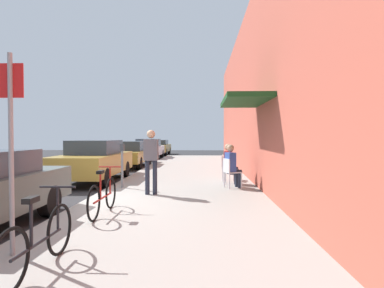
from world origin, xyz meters
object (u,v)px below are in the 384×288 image
(street_sign, at_px, (11,137))
(pedestrian_standing, at_px, (151,157))
(parked_car_3, at_px, (148,149))
(cafe_chair_2, at_px, (226,166))
(parked_car_1, at_px, (94,160))
(cafe_chair_0, at_px, (230,171))
(seated_patron_1, at_px, (230,162))
(bicycle_0, at_px, (39,240))
(parking_meter, at_px, (122,162))
(parked_car_2, at_px, (130,154))
(seated_patron_0, at_px, (232,164))
(cafe_chair_1, at_px, (228,168))
(bicycle_1, at_px, (103,196))
(parked_car_4, at_px, (159,147))

(street_sign, xyz_separation_m, pedestrian_standing, (1.10, 4.27, -0.52))
(parked_car_3, distance_m, cafe_chair_2, 12.53)
(parked_car_1, xyz_separation_m, cafe_chair_0, (4.77, -1.95, -0.15))
(seated_patron_1, bearing_deg, parked_car_1, 166.57)
(bicycle_0, relative_size, cafe_chair_2, 1.97)
(parked_car_3, distance_m, parking_meter, 13.48)
(parked_car_1, relative_size, seated_patron_1, 3.41)
(parked_car_2, distance_m, parked_car_3, 5.80)
(parked_car_1, height_order, bicycle_0, parked_car_1)
(parked_car_1, bearing_deg, seated_patron_0, -21.79)
(cafe_chair_0, xyz_separation_m, cafe_chair_2, (-0.00, 1.70, 0.00))
(cafe_chair_1, bearing_deg, parked_car_3, 110.92)
(cafe_chair_0, height_order, cafe_chair_2, same)
(parked_car_2, xyz_separation_m, cafe_chair_2, (4.77, -5.79, -0.09))
(parked_car_2, height_order, bicycle_1, parked_car_2)
(parked_car_2, height_order, cafe_chair_1, parked_car_2)
(seated_patron_0, xyz_separation_m, cafe_chair_2, (-0.06, 1.68, -0.19))
(street_sign, relative_size, cafe_chair_2, 2.99)
(cafe_chair_0, bearing_deg, cafe_chair_1, 90.20)
(cafe_chair_1, bearing_deg, pedestrian_standing, -137.60)
(street_sign, xyz_separation_m, seated_patron_1, (3.33, 6.24, -0.82))
(parked_car_1, height_order, seated_patron_0, parked_car_1)
(parked_car_3, relative_size, cafe_chair_1, 5.06)
(parked_car_3, bearing_deg, parked_car_1, -90.00)
(parked_car_4, xyz_separation_m, seated_patron_1, (4.83, -17.70, 0.12))
(parked_car_4, bearing_deg, parked_car_3, -90.00)
(cafe_chair_2, bearing_deg, parked_car_2, 129.46)
(bicycle_0, distance_m, cafe_chair_1, 7.26)
(bicycle_1, bearing_deg, parked_car_2, 100.49)
(seated_patron_0, bearing_deg, cafe_chair_1, 94.30)
(seated_patron_0, bearing_deg, cafe_chair_2, 92.07)
(cafe_chair_1, bearing_deg, cafe_chair_0, -89.80)
(parked_car_2, height_order, seated_patron_0, seated_patron_0)
(cafe_chair_2, bearing_deg, bicycle_1, -118.91)
(parked_car_1, xyz_separation_m, seated_patron_1, (4.83, -1.15, 0.04))
(parked_car_2, xyz_separation_m, seated_patron_1, (4.83, -6.70, 0.10))
(parking_meter, bearing_deg, seated_patron_0, 2.05)
(street_sign, height_order, bicycle_0, street_sign)
(street_sign, distance_m, seated_patron_0, 6.45)
(parked_car_2, distance_m, parked_car_4, 11.00)
(street_sign, distance_m, cafe_chair_2, 7.93)
(cafe_chair_2, bearing_deg, seated_patron_1, -86.20)
(parked_car_3, distance_m, seated_patron_0, 14.12)
(cafe_chair_0, xyz_separation_m, seated_patron_1, (0.06, 0.80, 0.19))
(parking_meter, xyz_separation_m, seated_patron_0, (3.28, 0.12, -0.07))
(street_sign, distance_m, cafe_chair_1, 7.13)
(pedestrian_standing, bearing_deg, cafe_chair_0, 28.34)
(bicycle_0, distance_m, seated_patron_1, 7.27)
(parked_car_4, distance_m, cafe_chair_0, 19.11)
(parked_car_4, relative_size, seated_patron_1, 3.41)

